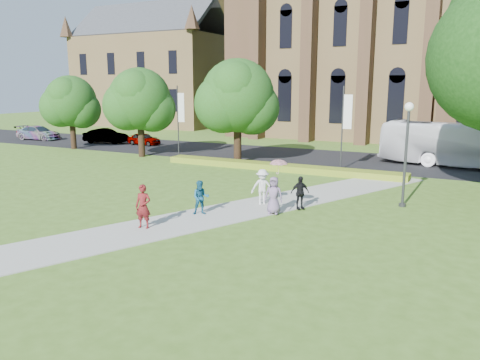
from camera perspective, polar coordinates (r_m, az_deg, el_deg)
The scene contains 21 objects.
ground at distance 21.52m, azimuth -3.66°, elevation -4.87°, with size 160.00×160.00×0.00m, color #44671F.
road at distance 39.67m, azimuth 11.12°, elevation 2.54°, with size 160.00×10.00×0.02m, color black.
footpath at distance 22.35m, azimuth -2.36°, elevation -4.18°, with size 3.20×30.00×0.04m, color #B2B2A8.
flower_hedge at distance 33.91m, azimuth 4.73°, elevation 1.57°, with size 18.00×1.40×0.45m, color #AA9B22.
building_west at distance 74.59m, azimuth -10.17°, elevation 13.78°, with size 22.00×14.00×18.30m.
streetlamp at distance 24.62m, azimuth 19.66°, elevation 4.39°, with size 0.44×0.44×5.24m.
street_tree_0 at distance 40.76m, azimuth -12.13°, elevation 9.61°, with size 5.20×5.20×7.50m.
street_tree_1 at distance 36.26m, azimuth -0.30°, elevation 10.20°, with size 5.60×5.60×8.05m.
street_tree_2 at distance 47.62m, azimuth -19.93°, elevation 9.00°, with size 4.80×4.80×6.95m.
banner_pole_0 at distance 34.13m, azimuth 12.56°, elevation 6.76°, with size 0.70×0.10×6.00m.
banner_pole_1 at distance 39.95m, azimuth -7.44°, elevation 7.60°, with size 0.70×0.10×6.00m.
tour_coach at distance 38.47m, azimuth 25.96°, elevation 3.91°, with size 2.89×12.35×3.44m, color white.
car_0 at distance 48.94m, azimuth -11.64°, elevation 4.93°, with size 1.46×3.62×1.23m, color gray.
car_1 at distance 51.42m, azimuth -16.04°, elevation 5.19°, with size 1.60×4.59×1.51m, color gray.
car_2 at distance 57.31m, azimuth -23.36°, elevation 5.31°, with size 2.13×5.25×1.52m, color gray.
pedestrian_0 at distance 20.36m, azimuth -11.72°, elevation -3.17°, with size 0.69×0.45×1.89m, color maroon.
pedestrian_1 at distance 22.13m, azimuth -4.80°, elevation -2.14°, with size 0.79×0.62×1.63m, color navy.
pedestrian_2 at distance 23.94m, azimuth 2.75°, elevation -0.83°, with size 1.17×0.67×1.81m, color silver.
pedestrian_3 at distance 23.19m, azimuth 7.31°, elevation -1.54°, with size 0.97×0.40×1.65m, color black.
pedestrian_4 at distance 22.22m, azimuth 4.13°, elevation -1.87°, with size 0.87×0.57×1.78m, color slate.
parasol at distance 21.98m, azimuth 4.71°, elevation 1.33°, with size 0.84×0.84×0.74m, color #DE9CBC.
Camera 1 is at (10.51, -17.77, 6.08)m, focal length 35.00 mm.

